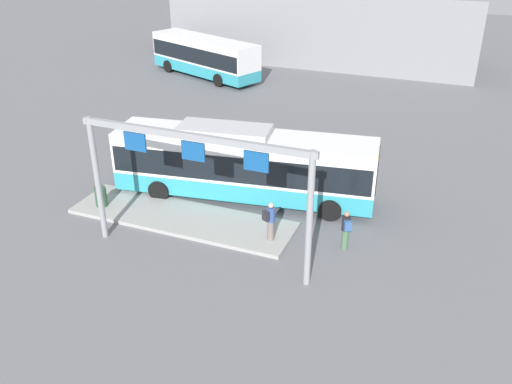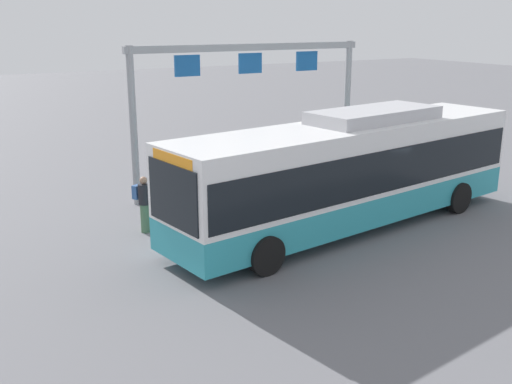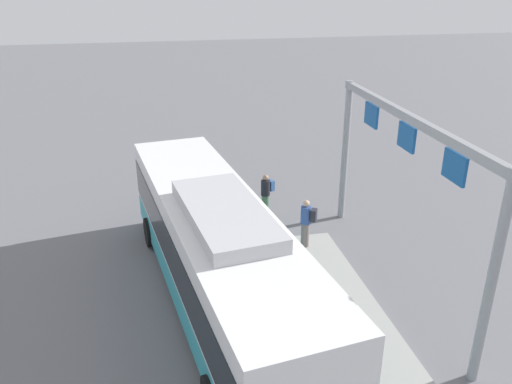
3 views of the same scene
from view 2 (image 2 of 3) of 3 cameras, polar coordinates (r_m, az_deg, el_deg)
name	(u,v)px [view 2 (image 2 of 3)]	position (r m, az deg, el deg)	size (l,w,h in m)	color
ground_plane	(349,227)	(18.29, 8.75, -3.26)	(120.00, 120.00, 0.00)	slate
platform_curb	(335,193)	(21.49, 7.52, -0.06)	(10.00, 2.80, 0.16)	#9E9E99
bus_main	(351,168)	(17.79, 9.01, 2.27)	(12.17, 4.21, 3.46)	teal
person_boarding	(144,203)	(17.68, -10.57, -0.99)	(0.52, 0.60, 1.67)	#476B4C
person_waiting_near	(223,179)	(19.35, -3.16, 1.23)	(0.53, 0.61, 1.67)	slate
platform_sign_gantry	(250,85)	(21.66, -0.55, 10.09)	(9.11, 0.24, 5.20)	gray
trash_bin	(407,163)	(24.14, 14.11, 2.68)	(0.52, 0.52, 0.90)	#2D5133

